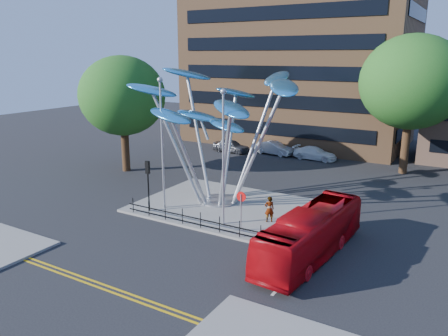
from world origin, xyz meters
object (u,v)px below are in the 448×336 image
Objects in this scene: traffic_light_island at (148,175)px; parked_car_left at (231,146)px; parked_car_right at (315,153)px; tree_right at (412,82)px; street_lamp_left at (162,133)px; no_entry_sign_island at (241,205)px; red_bus at (311,234)px; street_lamp_right at (223,146)px; pedestrian at (269,209)px; parked_car_mid at (274,148)px; tree_left at (122,96)px; leaf_sculpture at (218,107)px.

traffic_light_island is 0.83× the size of parked_car_left.
parked_car_left is 9.10m from parked_car_right.
tree_right is at bearing -85.47° from parked_car_left.
street_lamp_left reaches higher than no_entry_sign_island.
red_bus is at bearing -4.10° from traffic_light_island.
street_lamp_right reaches higher than no_entry_sign_island.
no_entry_sign_island reaches higher than red_bus.
parked_car_left reaches higher than parked_car_right.
parked_car_mid is at bearing -103.14° from pedestrian.
parked_car_mid is at bearing 175.62° from tree_right.
tree_right is 1.31× the size of red_bus.
street_lamp_right reaches higher than red_bus.
street_lamp_right is 5.03m from pedestrian.
parked_car_left is at bearing 103.42° from traffic_light_island.
street_lamp_right reaches higher than parked_car_right.
street_lamp_right is 1.97× the size of parked_car_mid.
parked_car_left is (-4.57, 19.15, -1.91)m from traffic_light_island.
street_lamp_right is at bearing 162.13° from no_entry_sign_island.
street_lamp_left reaches higher than street_lamp_right.
tree_left is 11.60m from street_lamp_left.
tree_left is at bearing 154.93° from no_entry_sign_island.
leaf_sculpture is at bearing 176.85° from parked_car_right.
traffic_light_island reaches higher than pedestrian.
pedestrian is 20.95m from parked_car_left.
tree_left reaches higher than street_lamp_left.
no_entry_sign_island is (1.50, -0.48, -3.28)m from street_lamp_right.
street_lamp_left is 20.44m from parked_car_right.
tree_left is 12.44m from traffic_light_island.
parked_car_left is at bearing 105.60° from street_lamp_left.
street_lamp_left is at bearing -127.40° from leaf_sculpture.
no_entry_sign_island is at bearing 0.13° from traffic_light_island.
leaf_sculpture is 1.53× the size of street_lamp_right.
red_bus is at bearing -10.43° from no_entry_sign_island.
leaf_sculpture is at bearing -123.31° from tree_right.
pedestrian is 0.40× the size of parked_car_mid.
pedestrian is (7.31, 1.25, -4.37)m from street_lamp_left.
traffic_light_island is at bearing -163.20° from parked_car_left.
parked_car_right is (13.43, 13.00, -6.16)m from tree_left.
street_lamp_left is 1.06× the size of street_lamp_right.
no_entry_sign_island reaches higher than parked_car_left.
no_entry_sign_island is at bearing -170.75° from parked_car_right.
leaf_sculpture reaches higher than traffic_light_island.
tree_left is 16.19m from street_lamp_right.
street_lamp_right is at bearing 0.64° from pedestrian.
red_bus is at bearing -9.37° from street_lamp_left.
traffic_light_island is (-0.50, -1.00, -2.74)m from street_lamp_left.
leaf_sculpture is 4.83m from street_lamp_right.
pedestrian is at bearing 145.67° from red_bus.
no_entry_sign_island reaches higher than parked_car_right.
pedestrian is at bearing -21.66° from leaf_sculpture.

